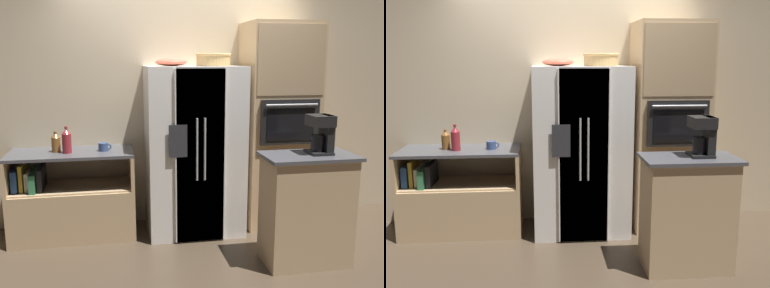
% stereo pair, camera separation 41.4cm
% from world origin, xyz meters
% --- Properties ---
extents(ground_plane, '(20.00, 20.00, 0.00)m').
position_xyz_m(ground_plane, '(0.00, 0.00, 0.00)').
color(ground_plane, '#4C3D2D').
extents(wall_back, '(12.00, 0.06, 2.80)m').
position_xyz_m(wall_back, '(0.00, 0.44, 1.40)').
color(wall_back, beige).
rests_on(wall_back, ground_plane).
extents(counter_left, '(1.22, 0.58, 0.88)m').
position_xyz_m(counter_left, '(-1.18, 0.12, 0.32)').
color(counter_left, tan).
rests_on(counter_left, ground_plane).
extents(refrigerator, '(0.97, 0.73, 1.72)m').
position_xyz_m(refrigerator, '(0.07, 0.06, 0.86)').
color(refrigerator, white).
rests_on(refrigerator, ground_plane).
extents(wall_oven, '(0.74, 0.65, 2.16)m').
position_xyz_m(wall_oven, '(1.00, 0.11, 1.08)').
color(wall_oven, tan).
rests_on(wall_oven, ground_plane).
extents(island_counter, '(0.80, 0.46, 0.99)m').
position_xyz_m(island_counter, '(0.90, -0.86, 0.50)').
color(island_counter, tan).
rests_on(island_counter, ground_plane).
extents(wicker_basket, '(0.36, 0.36, 0.12)m').
position_xyz_m(wicker_basket, '(0.27, 0.08, 1.79)').
color(wicker_basket, tan).
rests_on(wicker_basket, refrigerator).
extents(fruit_bowl, '(0.32, 0.32, 0.08)m').
position_xyz_m(fruit_bowl, '(-0.15, 0.08, 1.76)').
color(fruit_bowl, '#DB664C').
rests_on(fruit_bowl, refrigerator).
extents(bottle_tall, '(0.09, 0.09, 0.21)m').
position_xyz_m(bottle_tall, '(-1.30, 0.14, 0.98)').
color(bottle_tall, brown).
rests_on(bottle_tall, counter_left).
extents(bottle_short, '(0.09, 0.09, 0.26)m').
position_xyz_m(bottle_short, '(-1.19, 0.07, 1.00)').
color(bottle_short, maroon).
rests_on(bottle_short, counter_left).
extents(mug, '(0.13, 0.10, 0.08)m').
position_xyz_m(mug, '(-0.84, 0.11, 0.92)').
color(mug, '#384C7A').
rests_on(mug, counter_left).
extents(coffee_maker, '(0.19, 0.21, 0.34)m').
position_xyz_m(coffee_maker, '(1.02, -0.85, 1.17)').
color(coffee_maker, black).
rests_on(coffee_maker, island_counter).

